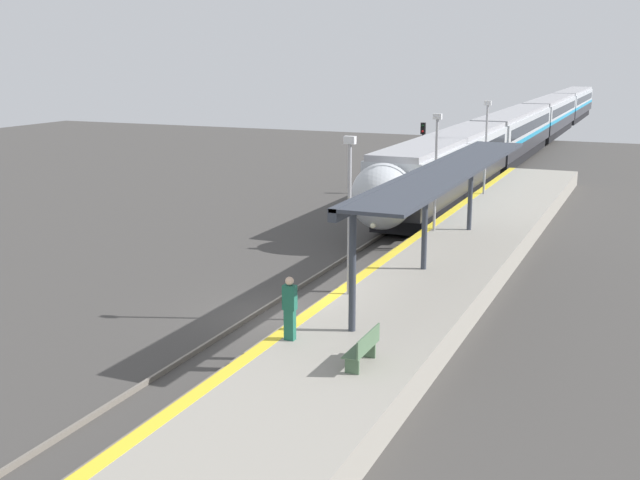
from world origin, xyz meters
name	(u,v)px	position (x,y,z in m)	size (l,w,h in m)	color
ground_plane	(279,316)	(0.00, 0.00, 0.00)	(120.00, 120.00, 0.00)	#423F3D
rail_left	(260,311)	(-0.72, 0.00, 0.07)	(0.08, 90.00, 0.15)	slate
rail_right	(299,317)	(0.72, 0.00, 0.07)	(0.08, 90.00, 0.15)	slate
train	(532,123)	(0.00, 51.97, 2.27)	(2.91, 86.42, 3.97)	black
platform_right	(392,318)	(3.91, 0.00, 0.45)	(4.44, 64.00, 0.91)	gray
platform_bench	(364,348)	(4.81, -5.03, 1.38)	(0.44, 1.56, 0.89)	#4C6B4C
person_waiting	(290,307)	(2.33, -4.07, 1.83)	(0.36, 0.23, 1.77)	#1E604C
railway_signal	(422,151)	(-2.34, 24.68, 2.67)	(0.28, 0.28, 4.37)	#59595E
lamppost_near	(349,205)	(2.26, 0.49, 3.83)	(0.36, 0.20, 5.07)	#9E9EA3
lamppost_mid	(436,164)	(2.26, 10.76, 3.83)	(0.36, 0.20, 5.07)	#9E9EA3
lamppost_far	(486,141)	(2.26, 21.03, 3.83)	(0.36, 0.20, 5.07)	#9E9EA3
station_canopy	(442,174)	(4.19, 4.43, 4.40)	(2.02, 17.32, 3.73)	#333842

